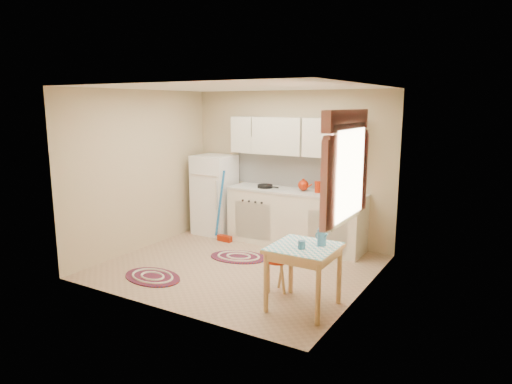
{
  "coord_description": "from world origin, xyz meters",
  "views": [
    {
      "loc": [
        3.36,
        -5.2,
        2.28
      ],
      "look_at": [
        0.14,
        0.25,
        1.06
      ],
      "focal_mm": 32.0,
      "sensor_mm": 36.0,
      "label": 1
    }
  ],
  "objects_px": {
    "base_cabinets": "(295,219)",
    "table": "(303,277)",
    "fridge": "(215,195)",
    "stool": "(277,275)"
  },
  "relations": [
    {
      "from": "table",
      "to": "stool",
      "type": "height_order",
      "value": "table"
    },
    {
      "from": "base_cabinets",
      "to": "table",
      "type": "distance_m",
      "value": 2.32
    },
    {
      "from": "fridge",
      "to": "table",
      "type": "relative_size",
      "value": 1.94
    },
    {
      "from": "fridge",
      "to": "stool",
      "type": "relative_size",
      "value": 3.33
    },
    {
      "from": "base_cabinets",
      "to": "stool",
      "type": "height_order",
      "value": "base_cabinets"
    },
    {
      "from": "fridge",
      "to": "base_cabinets",
      "type": "height_order",
      "value": "fridge"
    },
    {
      "from": "fridge",
      "to": "table",
      "type": "bearing_deg",
      "value": -36.94
    },
    {
      "from": "fridge",
      "to": "stool",
      "type": "bearing_deg",
      "value": -38.6
    },
    {
      "from": "table",
      "to": "stool",
      "type": "relative_size",
      "value": 1.71
    },
    {
      "from": "fridge",
      "to": "base_cabinets",
      "type": "distance_m",
      "value": 1.58
    }
  ]
}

